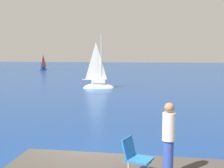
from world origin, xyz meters
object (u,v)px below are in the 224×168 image
Objects in this scene: sailboat_near at (98,85)px; beach_chair at (135,154)px; sailboat_far at (43,69)px; person_standing at (169,137)px.

beach_chair is at bearing -81.72° from sailboat_near.
sailboat_far is 50.77m from beach_chair.
sailboat_near is at bearing -43.98° from person_standing.
person_standing is (19.46, -47.21, 1.66)m from sailboat_far.
sailboat_near reaches higher than sailboat_far.
sailboat_near is at bearing 122.81° from beach_chair.
sailboat_far reaches higher than person_standing.
sailboat_near is 1.56× the size of sailboat_far.
sailboat_far is 2.24× the size of person_standing.
person_standing reaches higher than beach_chair.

